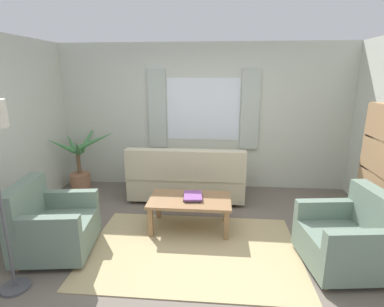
{
  "coord_description": "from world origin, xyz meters",
  "views": [
    {
      "loc": [
        0.27,
        -3.21,
        2.08
      ],
      "look_at": [
        -0.07,
        0.7,
        1.03
      ],
      "focal_mm": 28.07,
      "sensor_mm": 36.0,
      "label": 1
    }
  ],
  "objects_px": {
    "coffee_table": "(190,203)",
    "book_stack_on_table": "(193,196)",
    "couch": "(187,178)",
    "armchair_right": "(349,238)",
    "potted_plant": "(81,165)",
    "armchair_left": "(51,225)"
  },
  "relations": [
    {
      "from": "armchair_right",
      "to": "book_stack_on_table",
      "type": "distance_m",
      "value": 1.91
    },
    {
      "from": "coffee_table",
      "to": "book_stack_on_table",
      "type": "bearing_deg",
      "value": 29.23
    },
    {
      "from": "couch",
      "to": "armchair_right",
      "type": "height_order",
      "value": "couch"
    },
    {
      "from": "couch",
      "to": "armchair_left",
      "type": "distance_m",
      "value": 2.24
    },
    {
      "from": "couch",
      "to": "coffee_table",
      "type": "distance_m",
      "value": 1.02
    },
    {
      "from": "armchair_right",
      "to": "book_stack_on_table",
      "type": "height_order",
      "value": "armchair_right"
    },
    {
      "from": "book_stack_on_table",
      "to": "potted_plant",
      "type": "distance_m",
      "value": 2.47
    },
    {
      "from": "coffee_table",
      "to": "potted_plant",
      "type": "height_order",
      "value": "potted_plant"
    },
    {
      "from": "book_stack_on_table",
      "to": "couch",
      "type": "bearing_deg",
      "value": 100.66
    },
    {
      "from": "armchair_left",
      "to": "book_stack_on_table",
      "type": "relative_size",
      "value": 2.68
    },
    {
      "from": "couch",
      "to": "coffee_table",
      "type": "height_order",
      "value": "couch"
    },
    {
      "from": "coffee_table",
      "to": "book_stack_on_table",
      "type": "height_order",
      "value": "book_stack_on_table"
    },
    {
      "from": "armchair_left",
      "to": "book_stack_on_table",
      "type": "distance_m",
      "value": 1.77
    },
    {
      "from": "armchair_left",
      "to": "book_stack_on_table",
      "type": "bearing_deg",
      "value": -73.19
    },
    {
      "from": "armchair_right",
      "to": "couch",
      "type": "bearing_deg",
      "value": -138.53
    },
    {
      "from": "couch",
      "to": "coffee_table",
      "type": "relative_size",
      "value": 1.73
    },
    {
      "from": "book_stack_on_table",
      "to": "potted_plant",
      "type": "height_order",
      "value": "potted_plant"
    },
    {
      "from": "book_stack_on_table",
      "to": "potted_plant",
      "type": "bearing_deg",
      "value": 150.21
    },
    {
      "from": "armchair_right",
      "to": "coffee_table",
      "type": "height_order",
      "value": "armchair_right"
    },
    {
      "from": "couch",
      "to": "armchair_right",
      "type": "bearing_deg",
      "value": 138.61
    },
    {
      "from": "potted_plant",
      "to": "book_stack_on_table",
      "type": "bearing_deg",
      "value": -29.79
    },
    {
      "from": "couch",
      "to": "armchair_left",
      "type": "height_order",
      "value": "couch"
    }
  ]
}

